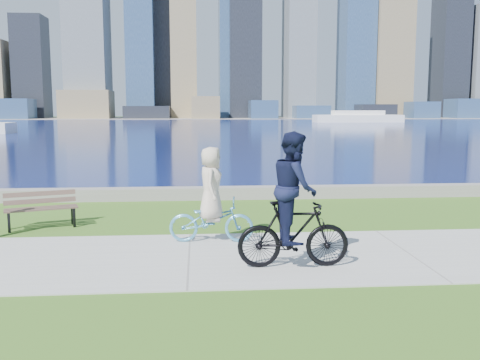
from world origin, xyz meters
name	(u,v)px	position (x,y,z in m)	size (l,w,h in m)	color
ground	(189,258)	(0.00, 0.00, 0.00)	(320.00, 320.00, 0.00)	#355E18
concrete_path	(189,258)	(0.00, 0.00, 0.01)	(80.00, 3.50, 0.02)	#A5A5A0
seawall	(192,193)	(0.00, 6.20, 0.17)	(90.00, 0.50, 0.35)	slate
bay_water	(196,125)	(0.00, 72.00, 0.00)	(320.00, 131.00, 0.01)	#0D1A56
far_shore	(197,118)	(0.00, 130.00, 0.06)	(320.00, 30.00, 0.12)	gray
city_skyline	(224,23)	(7.16, 129.32, 23.92)	(177.81, 22.83, 76.00)	navy
ferry_far	(358,117)	(29.52, 87.22, 0.90)	(15.96, 4.56, 2.17)	white
park_bench	(41,206)	(-3.31, 2.75, 0.49)	(1.62, 1.01, 0.79)	black
cyclist_woman	(211,207)	(0.43, 1.09, 0.72)	(0.72, 1.71, 1.88)	#5AADDB
cyclist_man	(294,211)	(1.75, -0.72, 0.97)	(0.70, 1.86, 2.26)	black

